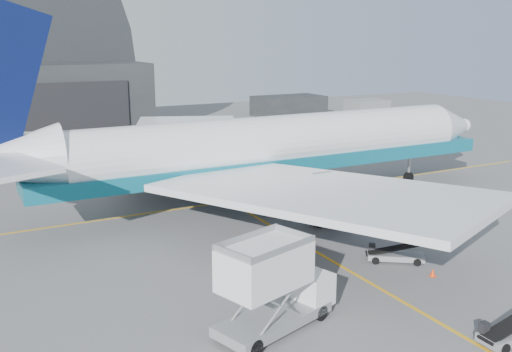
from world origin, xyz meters
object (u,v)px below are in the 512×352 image
belt_loader_b (395,255)px  catering_truck (273,286)px  airliner (258,149)px  pushback_tug (333,217)px

belt_loader_b → catering_truck: bearing=-126.2°
airliner → belt_loader_b: 17.97m
catering_truck → pushback_tug: bearing=27.3°
catering_truck → pushback_tug: catering_truck is taller
pushback_tug → belt_loader_b: size_ratio=1.03×
pushback_tug → belt_loader_b: bearing=-73.8°
catering_truck → pushback_tug: (13.57, 13.46, -1.90)m
airliner → pushback_tug: bearing=-70.2°
belt_loader_b → airliner: bearing=130.2°
pushback_tug → airliner: bearing=133.3°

